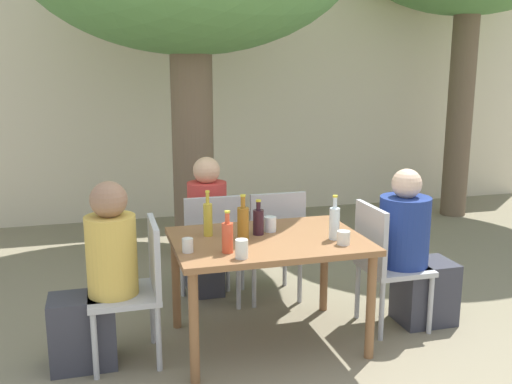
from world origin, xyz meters
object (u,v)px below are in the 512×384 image
patio_chair_0 (137,283)px  patio_chair_3 (274,238)px  patio_chair_1 (384,259)px  drinking_glass_2 (270,224)px  soda_bottle_1 (228,236)px  water_bottle_0 (334,222)px  person_seated_0 (98,285)px  drinking_glass_3 (188,245)px  patio_chair_2 (211,244)px  drinking_glass_1 (242,249)px  amber_bottle_3 (243,222)px  person_seated_1 (414,256)px  dining_table_front (268,251)px  oil_cruet_2 (208,218)px  wine_bottle_4 (258,221)px  drinking_glass_0 (344,238)px  person_seated_2 (206,235)px

patio_chair_0 → patio_chair_3: bearing=121.5°
patio_chair_1 → drinking_glass_2: 0.86m
soda_bottle_1 → water_bottle_0: bearing=6.5°
person_seated_0 → drinking_glass_2: size_ratio=11.42×
person_seated_0 → drinking_glass_3: size_ratio=13.47×
patio_chair_2 → drinking_glass_1: size_ratio=7.95×
person_seated_0 → patio_chair_2: bearing=128.8°
soda_bottle_1 → amber_bottle_3: size_ratio=0.87×
drinking_glass_1 → drinking_glass_2: (0.33, 0.50, -0.01)m
patio_chair_2 → person_seated_1: (1.35, -0.68, 0.00)m
water_bottle_0 → soda_bottle_1: water_bottle_0 is taller
dining_table_front → patio_chair_3: 0.74m
person_seated_1 → soda_bottle_1: person_seated_1 is taller
oil_cruet_2 → wine_bottle_4: 0.34m
patio_chair_2 → oil_cruet_2: 0.64m
drinking_glass_0 → drinking_glass_3: size_ratio=1.01×
wine_bottle_4 → person_seated_1: bearing=-4.9°
water_bottle_0 → drinking_glass_1: size_ratio=2.58×
person_seated_1 → oil_cruet_2: 1.52m
patio_chair_1 → drinking_glass_0: (-0.44, -0.27, 0.27)m
dining_table_front → water_bottle_0: size_ratio=4.26×
patio_chair_2 → person_seated_2: bearing=-90.0°
person_seated_0 → drinking_glass_2: 1.20m
patio_chair_2 → amber_bottle_3: amber_bottle_3 is taller
wine_bottle_4 → drinking_glass_0: 0.59m
dining_table_front → patio_chair_1: (0.86, 0.00, -0.14)m
person_seated_1 → drinking_glass_1: bearing=104.4°
patio_chair_1 → patio_chair_2: (-1.12, 0.68, 0.00)m
oil_cruet_2 → drinking_glass_3: size_ratio=3.53×
patio_chair_0 → amber_bottle_3: 0.78m
person_seated_0 → wine_bottle_4: person_seated_0 is taller
patio_chair_0 → wine_bottle_4: 0.89m
drinking_glass_1 → drinking_glass_3: bearing=145.8°
patio_chair_0 → patio_chair_3: size_ratio=1.00×
dining_table_front → patio_chair_3: size_ratio=1.38×
person_seated_0 → drinking_glass_3: 0.62m
patio_chair_2 → drinking_glass_0: bearing=125.4°
patio_chair_2 → soda_bottle_1: bearing=85.4°
person_seated_0 → wine_bottle_4: (1.06, 0.10, 0.31)m
oil_cruet_2 → patio_chair_2: bearing=77.0°
person_seated_0 → drinking_glass_1: size_ratio=10.29×
person_seated_1 → drinking_glass_3: bearing=95.3°
patio_chair_1 → patio_chair_3: same height
person_seated_1 → drinking_glass_1: (-1.37, -0.35, 0.28)m
person_seated_1 → drinking_glass_0: person_seated_1 is taller
oil_cruet_2 → drinking_glass_3: bearing=-120.8°
patio_chair_0 → water_bottle_0: size_ratio=3.08×
drinking_glass_1 → drinking_glass_2: size_ratio=1.11×
patio_chair_1 → person_seated_1: bearing=-90.0°
drinking_glass_1 → water_bottle_0: bearing=17.2°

